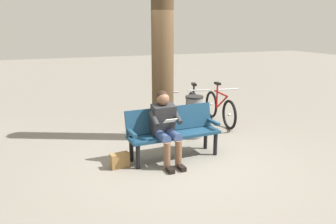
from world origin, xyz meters
TOP-DOWN VIEW (x-y plane):
  - ground_plane at (0.00, 0.00)m, footprint 40.00×40.00m
  - bench at (0.06, -0.27)m, footprint 1.62×0.55m
  - person_reading at (0.26, -0.09)m, footprint 0.50×0.78m
  - handbag at (1.03, -0.14)m, footprint 0.31×0.17m
  - tree_trunk at (-0.14, -1.27)m, footprint 0.43×0.43m
  - litter_bin at (-0.74, -1.06)m, footprint 0.36×0.36m
  - bicycle_red at (-1.75, -1.77)m, footprint 0.48×1.68m
  - bicycle_orange at (-1.16, -1.88)m, footprint 0.60×1.63m
  - bicycle_silver at (-0.47, -1.93)m, footprint 0.67×1.61m

SIDE VIEW (x-z plane):
  - ground_plane at x=0.00m, z-range 0.00..0.00m
  - handbag at x=1.03m, z-range 0.00..0.24m
  - bicycle_red at x=-1.75m, z-range -0.11..0.83m
  - bicycle_orange at x=-1.16m, z-range -0.11..0.83m
  - bicycle_silver at x=-0.47m, z-range -0.11..0.83m
  - litter_bin at x=-0.74m, z-range 0.00..0.86m
  - bench at x=0.06m, z-range 0.07..0.94m
  - person_reading at x=0.26m, z-range 0.06..1.27m
  - tree_trunk at x=-0.14m, z-range 0.00..3.74m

